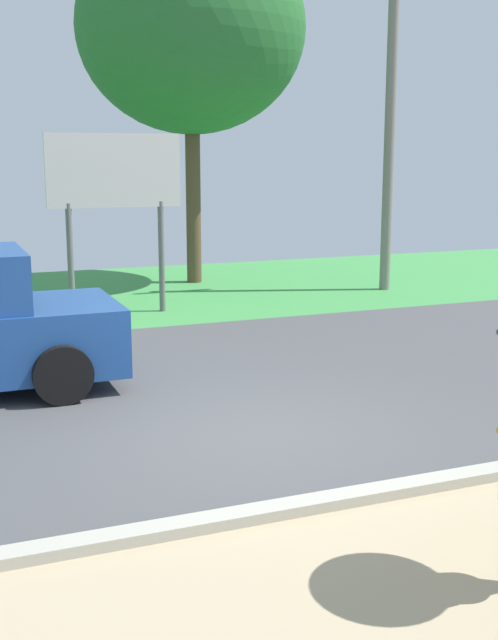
{
  "coord_description": "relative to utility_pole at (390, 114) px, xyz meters",
  "views": [
    {
      "loc": [
        -3.25,
        -7.96,
        3.08
      ],
      "look_at": [
        0.35,
        1.0,
        1.1
      ],
      "focal_mm": 45.06,
      "sensor_mm": 36.0,
      "label": 1
    }
  ],
  "objects": [
    {
      "name": "tree_left_far",
      "position": [
        -3.8,
        2.72,
        2.01
      ],
      "size": [
        5.38,
        5.38,
        8.46
      ],
      "color": "brown",
      "rests_on": "ground_plane"
    },
    {
      "name": "roadside_billboard",
      "position": [
        -6.48,
        -0.66,
        -1.45
      ],
      "size": [
        2.6,
        0.12,
        3.5
      ],
      "color": "slate",
      "rests_on": "ground_plane"
    },
    {
      "name": "ground_plane",
      "position": [
        -6.64,
        -5.19,
        -4.04
      ],
      "size": [
        40.0,
        22.0,
        0.2
      ],
      "color": "#4C4C4F"
    },
    {
      "name": "utility_pole",
      "position": [
        0.0,
        0.0,
        0.0
      ],
      "size": [
        1.8,
        0.24,
        7.63
      ],
      "color": "gray",
      "rests_on": "ground_plane"
    }
  ]
}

